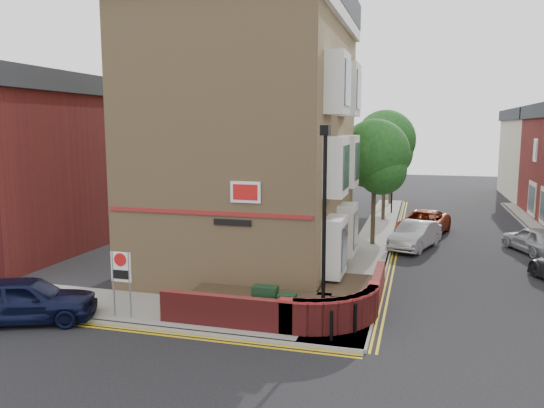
{
  "coord_description": "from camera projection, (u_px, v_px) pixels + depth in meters",
  "views": [
    {
      "loc": [
        4.34,
        -14.43,
        6.35
      ],
      "look_at": [
        -0.83,
        4.0,
        3.58
      ],
      "focal_mm": 35.0,
      "sensor_mm": 36.0,
      "label": 1
    }
  ],
  "objects": [
    {
      "name": "lamppost",
      "position": [
        324.0,
        228.0,
        16.05
      ],
      "size": [
        0.25,
        0.5,
        6.3
      ],
      "color": "black",
      "rests_on": "pavement_corner"
    },
    {
      "name": "utility_cabinet_small",
      "position": [
        287.0,
        311.0,
        16.54
      ],
      "size": [
        0.55,
        0.4,
        1.1
      ],
      "primitive_type": "cube",
      "color": "#163217",
      "rests_on": "pavement_corner"
    },
    {
      "name": "yellow_lines_main",
      "position": [
        398.0,
        240.0,
        30.19
      ],
      "size": [
        0.28,
        32.0,
        0.01
      ],
      "primitive_type": "cube",
      "color": "gold",
      "rests_on": "ground"
    },
    {
      "name": "silver_car_far",
      "position": [
        535.0,
        240.0,
        26.9
      ],
      "size": [
        3.03,
        4.38,
        1.38
      ],
      "primitive_type": "imported",
      "rotation": [
        0.0,
        0.0,
        3.52
      ],
      "color": "#AAABB2",
      "rests_on": "ground"
    },
    {
      "name": "bollard_near",
      "position": [
        331.0,
        326.0,
        15.58
      ],
      "size": [
        0.11,
        0.11,
        0.9
      ],
      "primitive_type": "cylinder",
      "color": "black",
      "rests_on": "pavement_corner"
    },
    {
      "name": "side_building",
      "position": [
        24.0,
        163.0,
        26.8
      ],
      "size": [
        6.4,
        10.4,
        9.0
      ],
      "color": "maroon",
      "rests_on": "ground"
    },
    {
      "name": "silver_car_near",
      "position": [
        415.0,
        235.0,
        27.93
      ],
      "size": [
        2.82,
        4.6,
        1.43
      ],
      "primitive_type": "imported",
      "rotation": [
        0.0,
        0.0,
        -0.32
      ],
      "color": "#B6B7BE",
      "rests_on": "ground"
    },
    {
      "name": "zone_sign",
      "position": [
        121.0,
        272.0,
        17.39
      ],
      "size": [
        0.72,
        0.07,
        2.2
      ],
      "color": "slate",
      "rests_on": "pavement_corner"
    },
    {
      "name": "kerb_main_near",
      "position": [
        393.0,
        239.0,
        30.25
      ],
      "size": [
        0.15,
        32.0,
        0.12
      ],
      "primitive_type": "cube",
      "color": "gray",
      "rests_on": "ground"
    },
    {
      "name": "tree_far",
      "position": [
        392.0,
        145.0,
        43.21
      ],
      "size": [
        3.81,
        3.81,
        7.0
      ],
      "color": "#382B1E",
      "rests_on": "pavement_main"
    },
    {
      "name": "utility_cabinet_large",
      "position": [
        265.0,
        304.0,
        17.03
      ],
      "size": [
        0.8,
        0.45,
        1.2
      ],
      "primitive_type": "cube",
      "color": "#163217",
      "rests_on": "pavement_corner"
    },
    {
      "name": "tree_near",
      "position": [
        375.0,
        159.0,
        27.99
      ],
      "size": [
        3.64,
        3.65,
        6.7
      ],
      "color": "#382B1E",
      "rests_on": "pavement_main"
    },
    {
      "name": "pavement_main",
      "position": [
        375.0,
        238.0,
        30.52
      ],
      "size": [
        2.0,
        32.0,
        0.12
      ],
      "primitive_type": "cube",
      "color": "gray",
      "rests_on": "ground"
    },
    {
      "name": "corner_building",
      "position": [
        253.0,
        130.0,
        23.31
      ],
      "size": [
        8.95,
        10.4,
        13.6
      ],
      "color": "tan",
      "rests_on": "ground"
    },
    {
      "name": "navy_hatchback",
      "position": [
        26.0,
        300.0,
        17.36
      ],
      "size": [
        4.82,
        3.33,
        1.52
      ],
      "primitive_type": "imported",
      "rotation": [
        0.0,
        0.0,
        1.95
      ],
      "color": "black",
      "rests_on": "ground"
    },
    {
      "name": "ground",
      "position": [
        263.0,
        342.0,
        15.82
      ],
      "size": [
        120.0,
        120.0,
        0.0
      ],
      "primitive_type": "plane",
      "color": "black",
      "rests_on": "ground"
    },
    {
      "name": "bollard_far",
      "position": [
        355.0,
        318.0,
        16.18
      ],
      "size": [
        0.11,
        0.11,
        0.9
      ],
      "primitive_type": "cylinder",
      "color": "black",
      "rests_on": "pavement_corner"
    },
    {
      "name": "far_terrace_cream",
      "position": [
        538.0,
        153.0,
        47.57
      ],
      "size": [
        5.4,
        12.4,
        8.0
      ],
      "color": "beige",
      "rests_on": "ground"
    },
    {
      "name": "kerb_side",
      "position": [
        157.0,
        328.0,
        16.75
      ],
      "size": [
        13.0,
        0.15,
        0.12
      ],
      "primitive_type": "cube",
      "color": "gray",
      "rests_on": "ground"
    },
    {
      "name": "tree_mid",
      "position": [
        385.0,
        145.0,
        35.54
      ],
      "size": [
        4.03,
        4.03,
        7.42
      ],
      "color": "#382B1E",
      "rests_on": "pavement_main"
    },
    {
      "name": "garden_wall",
      "position": [
        283.0,
        314.0,
        18.2
      ],
      "size": [
        6.8,
        6.0,
        1.2
      ],
      "primitive_type": null,
      "color": "maroon",
      "rests_on": "ground"
    },
    {
      "name": "traffic_light_assembly",
      "position": [
        392.0,
        177.0,
        38.6
      ],
      "size": [
        0.2,
        0.16,
        4.2
      ],
      "color": "black",
      "rests_on": "pavement_main"
    },
    {
      "name": "yellow_lines_side",
      "position": [
        153.0,
        333.0,
        16.51
      ],
      "size": [
        13.0,
        0.28,
        0.01
      ],
      "primitive_type": "cube",
      "color": "gold",
      "rests_on": "ground"
    },
    {
      "name": "red_car_main",
      "position": [
        423.0,
        223.0,
        31.48
      ],
      "size": [
        3.53,
        5.64,
        1.45
      ],
      "primitive_type": "imported",
      "rotation": [
        0.0,
        0.0,
        -0.23
      ],
      "color": "#992F10",
      "rests_on": "ground"
    },
    {
      "name": "pavement_corner",
      "position": [
        178.0,
        312.0,
        18.17
      ],
      "size": [
        13.0,
        3.0,
        0.12
      ],
      "primitive_type": "cube",
      "color": "gray",
      "rests_on": "ground"
    }
  ]
}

